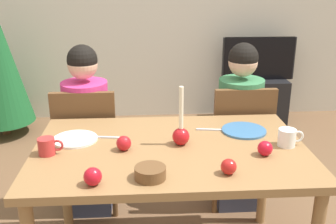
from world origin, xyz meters
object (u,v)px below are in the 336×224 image
person_right_child (239,130)px  apple_by_left_plate (229,167)px  plate_right (244,130)px  chair_right (239,140)px  candle_centerpiece (181,133)px  bowl_walnuts (150,173)px  mug_right (287,138)px  chair_left (88,144)px  apple_near_candle (124,143)px  person_left_child (88,134)px  tv (259,59)px  dining_table (171,161)px  mug_left (47,146)px  plate_left (75,139)px  apple_far_edge (265,148)px  tv_stand (255,100)px  apple_by_right_mug (93,177)px

person_right_child → apple_by_left_plate: bearing=-106.6°
plate_right → apple_by_left_plate: (-0.19, -0.49, 0.03)m
chair_right → candle_centerpiece: size_ratio=2.87×
candle_centerpiece → bowl_walnuts: size_ratio=2.27×
mug_right → apple_by_left_plate: size_ratio=1.86×
chair_left → apple_near_candle: bearing=-66.3°
person_left_child → person_right_child: 1.03m
candle_centerpiece → chair_right: bearing=51.4°
person_right_child → tv: person_right_child is taller
dining_table → chair_right: bearing=49.6°
chair_right → mug_left: size_ratio=7.21×
plate_left → plate_right: size_ratio=0.96×
mug_left → mug_right: size_ratio=0.93×
dining_table → apple_by_left_plate: 0.40m
candle_centerpiece → tv: bearing=64.9°
person_right_child → apple_far_edge: bearing=-94.8°
person_right_child → mug_right: size_ratio=8.77×
tv_stand → person_right_child: bearing=-109.9°
tv_stand → apple_by_left_plate: (-0.88, -2.60, 0.55)m
chair_right → tv: 1.81m
apple_by_right_mug → person_right_child: bearing=48.9°
apple_near_candle → apple_by_right_mug: apple_by_right_mug is taller
tv → chair_right: bearing=-109.6°
apple_by_right_mug → person_left_child: bearing=99.0°
chair_right → person_left_child: person_left_child is taller
apple_far_edge → plate_left: bearing=165.5°
candle_centerpiece → apple_near_candle: size_ratio=4.13×
chair_right → plate_right: 0.50m
person_left_child → person_right_child: bearing=0.0°
plate_right → apple_far_edge: (0.03, -0.31, 0.03)m
tv_stand → plate_left: plate_left is taller
chair_left → person_left_child: person_left_child is taller
candle_centerpiece → apple_by_right_mug: size_ratio=4.00×
chair_right → mug_left: chair_right is taller
plate_left → tv: bearing=53.3°
chair_right → tv: tv is taller
tv_stand → apple_by_right_mug: size_ratio=8.15×
apple_by_right_mug → tv: bearing=61.0°
chair_left → plate_left: 0.54m
dining_table → person_left_child: (-0.51, 0.64, -0.10)m
chair_left → person_right_child: 1.03m
dining_table → apple_by_right_mug: size_ratio=17.83×
person_right_child → tv_stand: 1.80m
mug_left → apple_near_candle: size_ratio=1.64×
chair_right → plate_right: chair_right is taller
chair_right → person_right_child: person_right_child is taller
dining_table → bowl_walnuts: bearing=-109.2°
tv → apple_by_left_plate: bearing=-108.7°
plate_right → apple_near_candle: size_ratio=3.28×
mug_left → bowl_walnuts: size_ratio=0.90×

